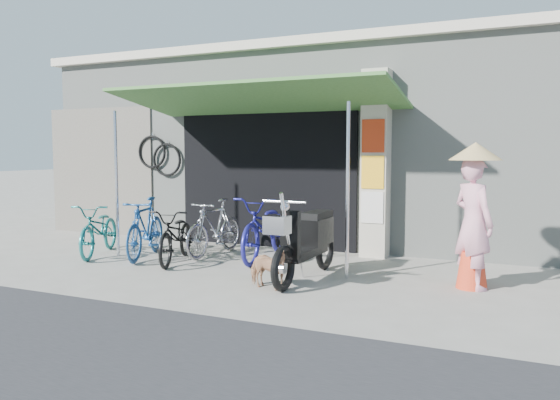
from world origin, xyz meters
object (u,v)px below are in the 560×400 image
at_px(street_dog, 267,268).
at_px(moped, 307,241).
at_px(bike_silver, 215,227).
at_px(bike_black, 177,235).
at_px(bike_blue, 146,228).
at_px(bike_teal, 100,229).
at_px(bike_navy, 266,228).
at_px(nun, 473,217).

height_order(street_dog, moped, moped).
relative_size(bike_silver, street_dog, 2.46).
relative_size(bike_black, bike_silver, 1.04).
bearing_deg(bike_silver, bike_black, -105.97).
xyz_separation_m(bike_blue, moped, (2.90, -0.30, 0.02)).
height_order(bike_teal, bike_black, bike_teal).
bearing_deg(bike_navy, street_dog, -69.63).
xyz_separation_m(bike_blue, bike_navy, (1.81, 0.70, 0.02)).
distance_m(bike_teal, bike_navy, 2.78).
bearing_deg(street_dog, bike_teal, 88.53).
distance_m(bike_teal, bike_blue, 0.86).
bearing_deg(moped, bike_blue, 175.87).
distance_m(bike_blue, nun, 4.97).
xyz_separation_m(bike_black, bike_navy, (1.16, 0.78, 0.09)).
xyz_separation_m(bike_black, street_dog, (2.00, -0.95, -0.15)).
relative_size(bike_blue, bike_navy, 0.83).
height_order(bike_navy, street_dog, bike_navy).
distance_m(bike_silver, nun, 4.11).
height_order(bike_blue, bike_navy, bike_navy).
distance_m(bike_navy, moped, 1.48).
bearing_deg(bike_silver, nun, -4.12).
bearing_deg(bike_teal, bike_silver, -0.25).
xyz_separation_m(bike_teal, street_dog, (3.50, -0.92, -0.17)).
height_order(bike_teal, bike_blue, bike_blue).
relative_size(bike_teal, moped, 0.83).
bearing_deg(street_dog, bike_silver, 59.75).
distance_m(bike_teal, moped, 3.75).
height_order(bike_teal, bike_silver, bike_silver).
distance_m(bike_black, nun, 4.33).
xyz_separation_m(bike_navy, street_dog, (0.84, -1.73, -0.24)).
xyz_separation_m(bike_teal, bike_navy, (2.66, 0.81, 0.08)).
height_order(bike_black, nun, nun).
relative_size(bike_navy, nun, 1.06).
distance_m(bike_black, bike_navy, 1.40).
bearing_deg(bike_navy, bike_silver, 178.89).
height_order(bike_black, moped, moped).
xyz_separation_m(bike_navy, nun, (3.14, -0.63, 0.39)).
height_order(bike_blue, nun, nun).
height_order(bike_black, street_dog, bike_black).
distance_m(moped, nun, 2.13).
xyz_separation_m(bike_teal, bike_blue, (0.85, 0.11, 0.05)).
height_order(moped, nun, nun).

